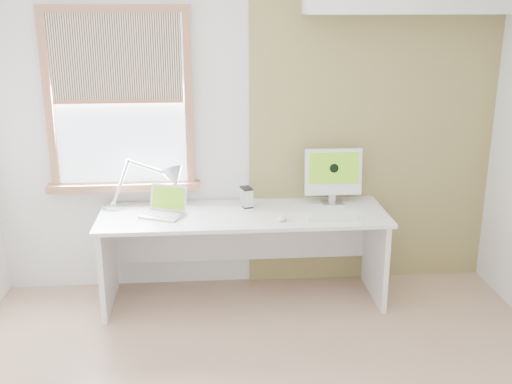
{
  "coord_description": "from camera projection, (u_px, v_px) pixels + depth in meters",
  "views": [
    {
      "loc": [
        -0.33,
        -3.03,
        2.27
      ],
      "look_at": [
        0.0,
        1.05,
        1.0
      ],
      "focal_mm": 42.89,
      "sensor_mm": 36.0,
      "label": 1
    }
  ],
  "objects": [
    {
      "name": "keyboard",
      "position": [
        333.0,
        218.0,
        4.53
      ],
      "size": [
        0.4,
        0.16,
        0.02
      ],
      "color": "white",
      "rests_on": "desk"
    },
    {
      "name": "room",
      "position": [
        272.0,
        196.0,
        3.19
      ],
      "size": [
        4.04,
        3.54,
        2.64
      ],
      "color": "tan",
      "rests_on": "ground"
    },
    {
      "name": "window",
      "position": [
        119.0,
        102.0,
        4.68
      ],
      "size": [
        1.2,
        0.14,
        1.42
      ],
      "color": "#A5694A",
      "rests_on": "room"
    },
    {
      "name": "mouse",
      "position": [
        282.0,
        218.0,
        4.51
      ],
      "size": [
        0.1,
        0.12,
        0.03
      ],
      "primitive_type": "ellipsoid",
      "rotation": [
        0.0,
        0.0,
        -0.33
      ],
      "color": "white",
      "rests_on": "desk"
    },
    {
      "name": "external_drive",
      "position": [
        246.0,
        197.0,
        4.81
      ],
      "size": [
        0.1,
        0.14,
        0.16
      ],
      "color": "silver",
      "rests_on": "desk"
    },
    {
      "name": "accent_wall",
      "position": [
        373.0,
        128.0,
        4.93
      ],
      "size": [
        2.0,
        0.02,
        2.6
      ],
      "primitive_type": "cube",
      "color": "olive",
      "rests_on": "room"
    },
    {
      "name": "desk_lamp",
      "position": [
        162.0,
        181.0,
        4.78
      ],
      "size": [
        0.71,
        0.28,
        0.39
      ],
      "color": "silver",
      "rests_on": "desk"
    },
    {
      "name": "phone_dock",
      "position": [
        244.0,
        201.0,
        4.83
      ],
      "size": [
        0.09,
        0.09,
        0.13
      ],
      "color": "silver",
      "rests_on": "desk"
    },
    {
      "name": "imac",
      "position": [
        333.0,
        173.0,
        4.84
      ],
      "size": [
        0.45,
        0.15,
        0.44
      ],
      "color": "silver",
      "rests_on": "desk"
    },
    {
      "name": "desk",
      "position": [
        243.0,
        234.0,
        4.79
      ],
      "size": [
        2.2,
        0.7,
        0.73
      ],
      "color": "white",
      "rests_on": "room"
    },
    {
      "name": "laptop",
      "position": [
        165.0,
        208.0,
        4.63
      ],
      "size": [
        0.38,
        0.35,
        0.21
      ],
      "color": "silver",
      "rests_on": "desk"
    }
  ]
}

